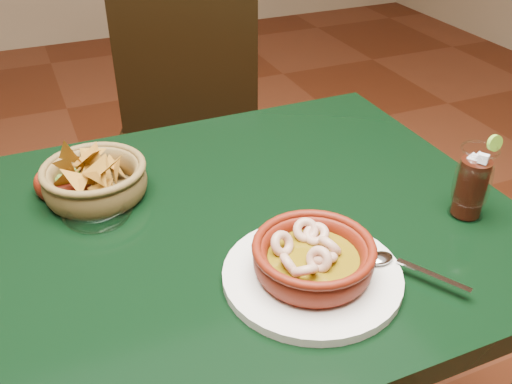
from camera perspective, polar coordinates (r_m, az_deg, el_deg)
name	(u,v)px	position (r m, az deg, el deg)	size (l,w,h in m)	color
dining_table	(180,278)	(1.04, -7.66, -8.51)	(1.20, 0.80, 0.75)	black
dining_chair	(186,141)	(1.72, -7.01, 5.07)	(0.59, 0.59, 0.98)	black
shrimp_plate	(313,262)	(0.86, 5.73, -7.01)	(0.33, 0.27, 0.08)	silver
chip_basket	(95,180)	(1.08, -15.83, 1.21)	(0.22, 0.22, 0.12)	brown
guacamole_ramekin	(63,182)	(1.12, -18.75, 0.97)	(0.12, 0.12, 0.04)	#541207
cola_drink	(472,183)	(1.04, 20.80, 0.86)	(0.13, 0.13, 0.15)	white
glass_ashtray	(97,210)	(1.03, -15.58, -1.79)	(0.13, 0.13, 0.03)	white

